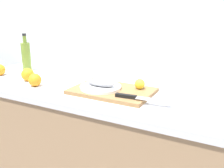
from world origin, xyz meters
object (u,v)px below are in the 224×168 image
at_px(fish_fillet, 100,83).
at_px(lemon_0, 140,84).
at_px(olive_oil_bottle, 26,56).
at_px(cutting_board, 112,91).
at_px(white_plate, 101,87).
at_px(chef_knife, 136,97).

bearing_deg(fish_fillet, lemon_0, 25.99).
relative_size(fish_fillet, olive_oil_bottle, 0.63).
bearing_deg(cutting_board, fish_fillet, -165.20).
height_order(white_plate, lemon_0, lemon_0).
relative_size(lemon_0, olive_oil_bottle, 0.21).
bearing_deg(cutting_board, olive_oil_bottle, 169.35).
height_order(cutting_board, white_plate, white_plate).
height_order(lemon_0, olive_oil_bottle, olive_oil_bottle).
bearing_deg(white_plate, fish_fillet, 180.00).
xyz_separation_m(white_plate, lemon_0, (0.20, 0.10, 0.02)).
height_order(chef_knife, olive_oil_bottle, olive_oil_bottle).
bearing_deg(cutting_board, lemon_0, 30.75).
bearing_deg(olive_oil_bottle, cutting_board, -10.65).
distance_m(cutting_board, fish_fillet, 0.08).
bearing_deg(fish_fillet, chef_knife, -15.97).
xyz_separation_m(fish_fillet, chef_knife, (0.24, -0.07, -0.02)).
bearing_deg(lemon_0, chef_knife, -73.93).
bearing_deg(white_plate, lemon_0, 25.99).
bearing_deg(chef_knife, fish_fillet, 158.99).
xyz_separation_m(fish_fillet, olive_oil_bottle, (-0.72, 0.16, 0.06)).
bearing_deg(white_plate, chef_knife, -15.97).
bearing_deg(lemon_0, white_plate, -154.01).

